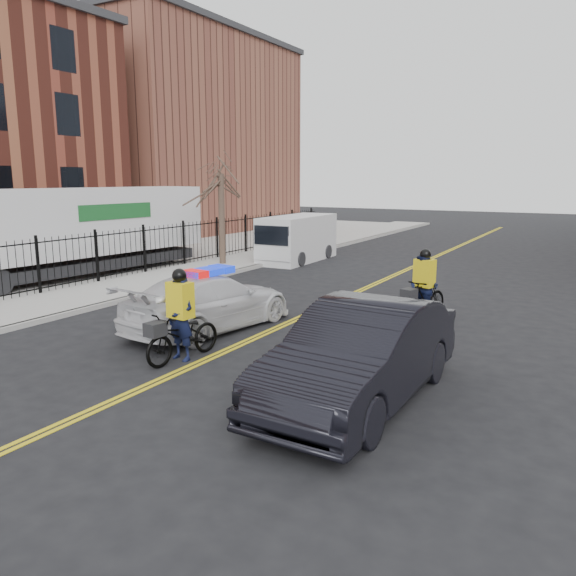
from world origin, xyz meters
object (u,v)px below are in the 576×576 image
(dark_sedan, at_px, (361,354))
(cargo_van, at_px, (296,239))
(cyclist_near, at_px, (181,328))
(semi_trailer, at_px, (80,227))
(cyclist_far, at_px, (423,292))
(police_cruiser, at_px, (210,302))

(dark_sedan, bearing_deg, cargo_van, 123.97)
(cargo_van, relative_size, cyclist_near, 2.43)
(cargo_van, bearing_deg, semi_trailer, -125.95)
(semi_trailer, relative_size, cyclist_far, 5.57)
(cargo_van, bearing_deg, cyclist_near, -72.54)
(dark_sedan, distance_m, cyclist_near, 4.38)
(semi_trailer, height_order, cyclist_near, semi_trailer)
(semi_trailer, bearing_deg, cyclist_far, 4.70)
(cyclist_near, bearing_deg, cyclist_far, 66.30)
(semi_trailer, bearing_deg, cargo_van, 61.10)
(semi_trailer, distance_m, cyclist_near, 12.35)
(cyclist_far, bearing_deg, cyclist_near, -103.56)
(police_cruiser, xyz_separation_m, dark_sedan, (5.37, -2.62, 0.15))
(cargo_van, xyz_separation_m, cyclist_far, (8.62, -8.25, -0.26))
(police_cruiser, xyz_separation_m, semi_trailer, (-9.51, 3.99, 1.27))
(police_cruiser, height_order, cyclist_far, cyclist_far)
(cargo_van, bearing_deg, cyclist_far, -45.41)
(police_cruiser, xyz_separation_m, cyclist_far, (4.62, 3.83, 0.05))
(cargo_van, height_order, cyclist_far, cargo_van)
(cyclist_near, height_order, cyclist_far, cyclist_near)
(dark_sedan, xyz_separation_m, semi_trailer, (-14.88, 6.61, 1.13))
(cyclist_near, relative_size, cyclist_far, 1.04)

